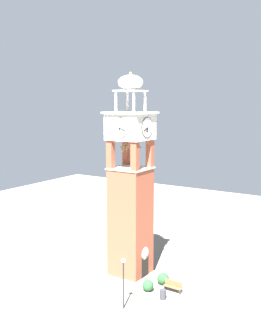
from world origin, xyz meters
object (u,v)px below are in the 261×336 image
(park_bench, at_px, (173,286))
(trash_bin, at_px, (163,294))
(lamp_post, at_px, (123,274))
(clock_tower, at_px, (131,197))

(park_bench, xyz_separation_m, trash_bin, (-1.63, 0.08, -0.08))
(lamp_post, bearing_deg, clock_tower, 27.58)
(clock_tower, relative_size, lamp_post, 4.51)
(clock_tower, distance_m, lamp_post, 7.62)
(trash_bin, bearing_deg, lamp_post, 148.88)
(lamp_post, relative_size, trash_bin, 5.09)
(lamp_post, height_order, trash_bin, lamp_post)
(park_bench, bearing_deg, lamp_post, 157.73)
(park_bench, distance_m, trash_bin, 1.63)
(park_bench, height_order, trash_bin, park_bench)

